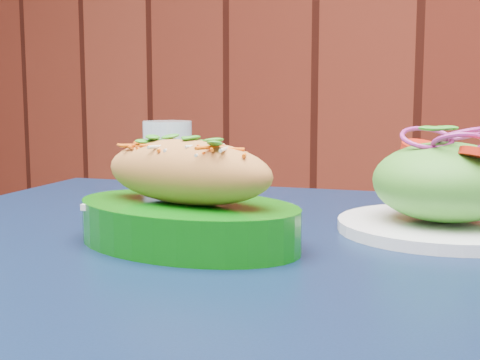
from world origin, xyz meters
The scene contains 4 objects.
cafe_table centered at (0.32, 1.17, 0.66)m, with size 0.96×0.96×0.75m.
banh_mi_basket centered at (0.29, 1.16, 0.79)m, with size 0.25×0.17×0.11m.
salad_plate centered at (0.49, 1.34, 0.79)m, with size 0.22×0.22×0.11m.
water_glass centered at (0.11, 1.37, 0.80)m, with size 0.07×0.07×0.11m, color silver.
Camera 1 is at (0.66, 0.64, 0.90)m, focal length 50.00 mm.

